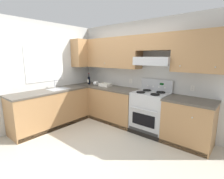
% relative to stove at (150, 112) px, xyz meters
% --- Properties ---
extents(ground_plane, '(7.04, 7.04, 0.00)m').
position_rel_stove_xyz_m(ground_plane, '(-0.78, -1.25, -0.48)').
color(ground_plane, beige).
extents(wall_back, '(4.68, 0.57, 2.55)m').
position_rel_stove_xyz_m(wall_back, '(-0.37, 0.27, 1.00)').
color(wall_back, silver).
rests_on(wall_back, ground_plane).
extents(wall_left, '(0.47, 4.00, 2.55)m').
position_rel_stove_xyz_m(wall_left, '(-2.37, -1.03, 0.87)').
color(wall_left, silver).
rests_on(wall_left, ground_plane).
extents(counter_back_run, '(3.60, 0.65, 0.91)m').
position_rel_stove_xyz_m(counter_back_run, '(-0.65, -0.01, -0.03)').
color(counter_back_run, '#A87A4C').
rests_on(counter_back_run, ground_plane).
extents(counter_left_run, '(0.63, 1.91, 1.13)m').
position_rel_stove_xyz_m(counter_left_run, '(-2.02, -1.25, -0.02)').
color(counter_left_run, '#A87A4C').
rests_on(counter_left_run, ground_plane).
extents(stove, '(0.76, 0.62, 1.20)m').
position_rel_stove_xyz_m(stove, '(0.00, 0.00, 0.00)').
color(stove, '#B7BABC').
rests_on(stove, ground_plane).
extents(wine_bottle, '(0.08, 0.08, 0.33)m').
position_rel_stove_xyz_m(wine_bottle, '(-1.98, -0.02, 0.56)').
color(wine_bottle, black).
rests_on(wine_bottle, counter_back_run).
extents(bowl, '(0.31, 0.22, 0.08)m').
position_rel_stove_xyz_m(bowl, '(-1.37, 0.02, 0.46)').
color(bowl, white).
rests_on(bowl, counter_back_run).
extents(paper_towel_roll, '(0.11, 0.11, 0.11)m').
position_rel_stove_xyz_m(paper_towel_roll, '(-1.69, -0.03, 0.49)').
color(paper_towel_roll, white).
rests_on(paper_towel_roll, counter_back_run).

